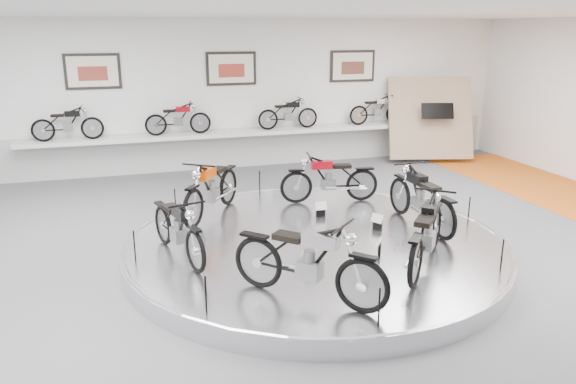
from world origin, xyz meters
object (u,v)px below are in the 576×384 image
object	(u,v)px
bike_e	(308,260)
bike_f	(427,233)
display_platform	(315,248)
bike_b	(329,178)
bike_d	(178,227)
shelf	(235,133)
bike_c	(211,187)
bike_a	(421,197)

from	to	relation	value
bike_e	bike_f	world-z (taller)	bike_e
display_platform	bike_e	bearing A→B (deg)	-112.70
bike_b	bike_e	world-z (taller)	bike_e
bike_d	bike_f	world-z (taller)	bike_f
shelf	bike_b	xyz separation A→B (m)	(0.99, -4.46, -0.20)
shelf	display_platform	bearing A→B (deg)	-90.00
bike_b	bike_e	xyz separation A→B (m)	(-1.84, -3.96, 0.05)
bike_c	bike_f	size ratio (longest dim) A/B	1.02
display_platform	shelf	size ratio (longest dim) A/B	0.58
bike_d	display_platform	bearing A→B (deg)	77.16
display_platform	bike_d	size ratio (longest dim) A/B	3.81
display_platform	bike_d	world-z (taller)	bike_d
bike_b	display_platform	bearing A→B (deg)	72.29
bike_d	bike_f	bearing A→B (deg)	52.02
bike_b	bike_c	xyz separation A→B (m)	(-2.44, -0.18, 0.05)
bike_b	bike_d	xyz separation A→B (m)	(-3.28, -2.02, -0.01)
display_platform	bike_b	distance (m)	2.27
bike_a	bike_c	distance (m)	3.85
bike_e	bike_f	bearing A→B (deg)	59.35
shelf	bike_b	world-z (taller)	bike_b
bike_a	bike_d	world-z (taller)	bike_a
bike_e	display_platform	bearing A→B (deg)	113.39
display_platform	shelf	bearing A→B (deg)	90.00
bike_a	bike_f	xyz separation A→B (m)	(-0.86, -1.63, 0.01)
shelf	bike_f	world-z (taller)	bike_f
bike_e	bike_f	distance (m)	2.07
bike_e	bike_a	bearing A→B (deg)	82.43
display_platform	bike_f	distance (m)	2.06
bike_a	bike_d	size ratio (longest dim) A/B	1.09
bike_c	bike_b	bearing A→B (deg)	129.53
bike_a	shelf	bearing A→B (deg)	16.17
display_platform	bike_b	bearing A→B (deg)	62.79
shelf	bike_e	distance (m)	8.47
bike_b	bike_d	world-z (taller)	bike_b
bike_c	bike_e	bearing A→B (deg)	44.45
bike_b	bike_d	distance (m)	3.85
shelf	bike_f	size ratio (longest dim) A/B	5.93
bike_b	bike_c	world-z (taller)	bike_c
bike_f	bike_d	bearing A→B (deg)	108.56
bike_d	shelf	bearing A→B (deg)	145.67
display_platform	bike_b	xyz separation A→B (m)	(0.99, 1.94, 0.65)
display_platform	bike_f	xyz separation A→B (m)	(1.16, -1.55, 0.70)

